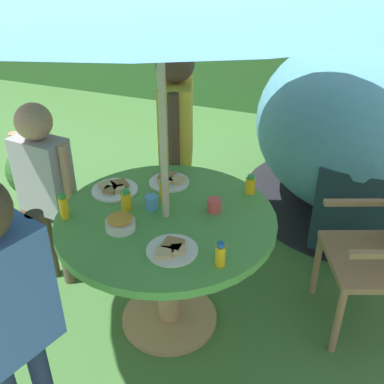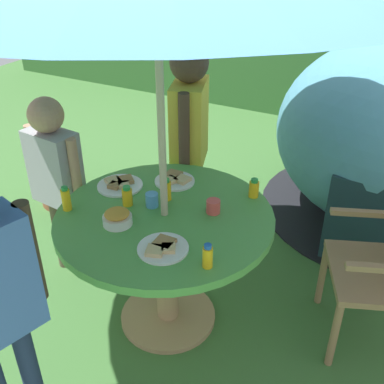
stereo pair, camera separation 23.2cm
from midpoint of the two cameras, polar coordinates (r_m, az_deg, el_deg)
The scene contains 17 objects.
ground_plane at distance 2.78m, azimuth -0.48°, elevation -15.44°, with size 10.00×10.00×0.02m, color #3D6B33.
hedge_backdrop at distance 5.58m, azimuth 18.68°, elevation 18.27°, with size 9.00×0.70×1.86m, color #33602D.
garden_table at distance 2.40m, azimuth -0.53°, elevation -5.97°, with size 1.10×1.10×0.72m.
potted_plant at distance 3.72m, azimuth -14.67°, elevation 2.75°, with size 0.41×0.41×0.57m.
child_in_yellow_shirt at distance 2.93m, azimuth 1.96°, elevation 8.40°, with size 0.30×0.45×1.38m.
child_in_grey_shirt at distance 2.76m, azimuth -14.34°, elevation 2.87°, with size 0.40×0.20×1.17m.
snack_bowl at distance 2.23m, azimuth -6.31°, elevation -3.28°, with size 0.14×0.14×0.08m.
plate_near_left at distance 2.07m, azimuth -0.44°, elevation -7.02°, with size 0.23×0.23×0.03m.
plate_center_back at distance 2.59m, azimuth 0.44°, elevation 1.44°, with size 0.23×0.23×0.03m.
plate_mid_right at distance 2.56m, azimuth -6.37°, elevation 0.88°, with size 0.25×0.25×0.03m.
juice_bottle_near_right at distance 2.37m, azimuth -5.26°, elevation -0.63°, with size 0.05×0.05×0.11m.
juice_bottle_far_left at distance 2.40m, azimuth -0.46°, elevation 0.19°, with size 0.05×0.05×0.12m.
juice_bottle_far_right at distance 2.47m, azimuth 10.34°, elevation 0.35°, with size 0.05×0.05×0.11m.
juice_bottle_center_front at distance 1.96m, azimuth 5.36°, elevation -8.06°, with size 0.04×0.04×0.12m.
juice_bottle_mid_left at distance 2.37m, azimuth -12.64°, elevation -0.94°, with size 0.05×0.05×0.13m.
cup_near at distance 2.31m, azimuth 5.51°, elevation -1.88°, with size 0.07×0.07×0.07m, color #E04C47.
cup_far at distance 2.36m, azimuth -2.19°, elevation -1.07°, with size 0.07×0.07×0.07m, color #4C99D8.
Camera 2 is at (1.02, -1.65, 2.00)m, focal length 43.13 mm.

